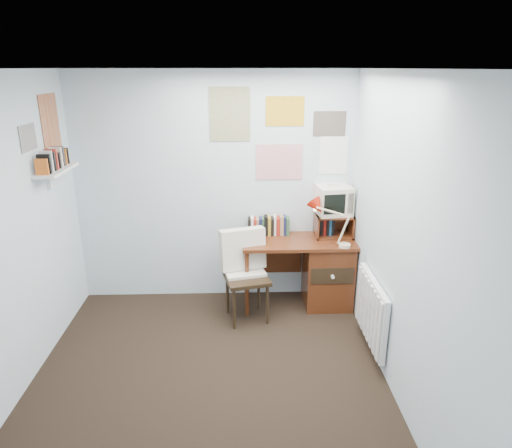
{
  "coord_description": "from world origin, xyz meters",
  "views": [
    {
      "loc": [
        0.29,
        -3.06,
        2.51
      ],
      "look_at": [
        0.42,
        0.93,
        1.14
      ],
      "focal_mm": 32.0,
      "sensor_mm": 36.0,
      "label": 1
    }
  ],
  "objects_px": {
    "desk_lamp": "(346,227)",
    "radiator": "(372,311)",
    "desk": "(322,270)",
    "crt_tv": "(333,199)",
    "desk_chair": "(247,279)",
    "tv_riser": "(333,225)",
    "wall_shelf": "(56,170)"
  },
  "relations": [
    {
      "from": "desk_chair",
      "to": "wall_shelf",
      "type": "xyz_separation_m",
      "value": [
        -1.74,
        -0.07,
        1.16
      ]
    },
    {
      "from": "desk_chair",
      "to": "tv_riser",
      "type": "xyz_separation_m",
      "value": [
        0.95,
        0.42,
        0.43
      ]
    },
    {
      "from": "tv_riser",
      "to": "desk_lamp",
      "type": "bearing_deg",
      "value": -80.25
    },
    {
      "from": "desk_chair",
      "to": "crt_tv",
      "type": "relative_size",
      "value": 2.6
    },
    {
      "from": "tv_riser",
      "to": "radiator",
      "type": "relative_size",
      "value": 0.5
    },
    {
      "from": "desk_lamp",
      "to": "radiator",
      "type": "xyz_separation_m",
      "value": [
        0.11,
        -0.71,
        -0.56
      ]
    },
    {
      "from": "desk_chair",
      "to": "crt_tv",
      "type": "bearing_deg",
      "value": 11.37
    },
    {
      "from": "desk",
      "to": "radiator",
      "type": "distance_m",
      "value": 0.97
    },
    {
      "from": "wall_shelf",
      "to": "desk_lamp",
      "type": "bearing_deg",
      "value": 3.33
    },
    {
      "from": "desk",
      "to": "desk_chair",
      "type": "xyz_separation_m",
      "value": [
        -0.83,
        -0.3,
        0.05
      ]
    },
    {
      "from": "desk_chair",
      "to": "tv_riser",
      "type": "height_order",
      "value": "tv_riser"
    },
    {
      "from": "radiator",
      "to": "wall_shelf",
      "type": "relative_size",
      "value": 1.29
    },
    {
      "from": "wall_shelf",
      "to": "radiator",
      "type": "bearing_deg",
      "value": -10.89
    },
    {
      "from": "desk_lamp",
      "to": "crt_tv",
      "type": "bearing_deg",
      "value": 82.99
    },
    {
      "from": "desk",
      "to": "wall_shelf",
      "type": "distance_m",
      "value": 2.87
    },
    {
      "from": "desk",
      "to": "desk_lamp",
      "type": "xyz_separation_m",
      "value": [
        0.18,
        -0.22,
        0.57
      ]
    },
    {
      "from": "tv_riser",
      "to": "radiator",
      "type": "height_order",
      "value": "tv_riser"
    },
    {
      "from": "desk_lamp",
      "to": "radiator",
      "type": "relative_size",
      "value": 0.55
    },
    {
      "from": "desk_chair",
      "to": "crt_tv",
      "type": "xyz_separation_m",
      "value": [
        0.94,
        0.44,
        0.72
      ]
    },
    {
      "from": "desk_chair",
      "to": "crt_tv",
      "type": "distance_m",
      "value": 1.26
    },
    {
      "from": "desk_lamp",
      "to": "crt_tv",
      "type": "distance_m",
      "value": 0.41
    },
    {
      "from": "desk_lamp",
      "to": "wall_shelf",
      "type": "xyz_separation_m",
      "value": [
        -2.75,
        -0.16,
        0.64
      ]
    },
    {
      "from": "desk_lamp",
      "to": "desk",
      "type": "bearing_deg",
      "value": 110.37
    },
    {
      "from": "desk_lamp",
      "to": "wall_shelf",
      "type": "distance_m",
      "value": 2.83
    },
    {
      "from": "desk_chair",
      "to": "radiator",
      "type": "height_order",
      "value": "desk_chair"
    },
    {
      "from": "desk_chair",
      "to": "desk_lamp",
      "type": "distance_m",
      "value": 1.14
    },
    {
      "from": "crt_tv",
      "to": "radiator",
      "type": "height_order",
      "value": "crt_tv"
    },
    {
      "from": "radiator",
      "to": "wall_shelf",
      "type": "height_order",
      "value": "wall_shelf"
    },
    {
      "from": "tv_riser",
      "to": "crt_tv",
      "type": "relative_size",
      "value": 1.14
    },
    {
      "from": "tv_riser",
      "to": "radiator",
      "type": "xyz_separation_m",
      "value": [
        0.17,
        -1.04,
        -0.47
      ]
    },
    {
      "from": "desk",
      "to": "desk_chair",
      "type": "height_order",
      "value": "desk_chair"
    },
    {
      "from": "desk_lamp",
      "to": "crt_tv",
      "type": "height_order",
      "value": "crt_tv"
    }
  ]
}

